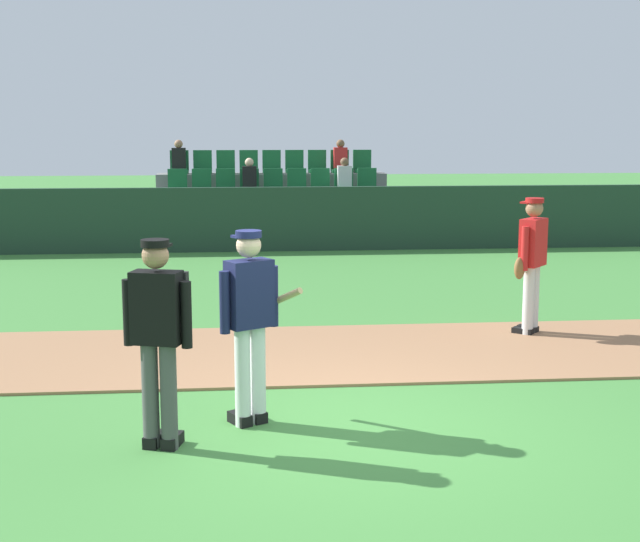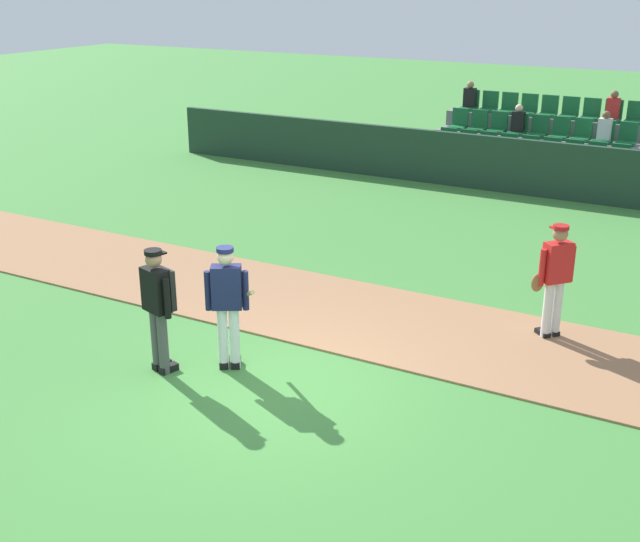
% 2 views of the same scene
% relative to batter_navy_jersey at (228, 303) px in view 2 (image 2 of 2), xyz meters
% --- Properties ---
extents(ground_plane, '(80.00, 80.00, 0.00)m').
position_rel_batter_navy_jersey_xyz_m(ground_plane, '(0.73, -0.20, -0.97)').
color(ground_plane, '#42843A').
extents(infield_dirt_path, '(28.00, 2.71, 0.03)m').
position_rel_batter_navy_jersey_xyz_m(infield_dirt_path, '(0.73, 2.41, -0.95)').
color(infield_dirt_path, '#9E704C').
rests_on(infield_dirt_path, ground).
extents(dugout_fence, '(20.00, 0.16, 1.36)m').
position_rel_batter_navy_jersey_xyz_m(dugout_fence, '(0.73, 11.12, -0.29)').
color(dugout_fence, '#1E3828').
rests_on(dugout_fence, ground).
extents(stadium_bleachers, '(5.55, 2.95, 2.30)m').
position_rel_batter_navy_jersey_xyz_m(stadium_bleachers, '(0.74, 13.00, -0.35)').
color(stadium_bleachers, slate).
rests_on(stadium_bleachers, ground).
extents(batter_navy_jersey, '(0.74, 0.70, 1.76)m').
position_rel_batter_navy_jersey_xyz_m(batter_navy_jersey, '(0.00, 0.00, 0.00)').
color(batter_navy_jersey, white).
rests_on(batter_navy_jersey, ground).
extents(umpire_home_plate, '(0.57, 0.39, 1.76)m').
position_rel_batter_navy_jersey_xyz_m(umpire_home_plate, '(-0.75, -0.53, 0.03)').
color(umpire_home_plate, '#4C4C4C').
rests_on(umpire_home_plate, ground).
extents(runner_red_jersey, '(0.54, 0.52, 1.76)m').
position_rel_batter_navy_jersey_xyz_m(runner_red_jersey, '(3.60, 3.12, -0.01)').
color(runner_red_jersey, silver).
rests_on(runner_red_jersey, ground).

